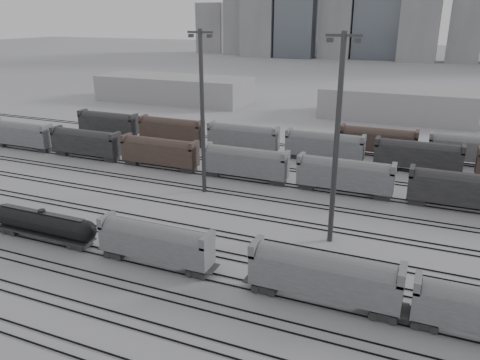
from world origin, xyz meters
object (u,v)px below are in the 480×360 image
at_px(tank_car_b, 43,223).
at_px(light_mast_c, 337,137).
at_px(hopper_car_b, 324,274).
at_px(hopper_car_a, 155,241).

distance_m(tank_car_b, light_mast_c, 37.64).
bearing_deg(hopper_car_b, tank_car_b, 180.00).
height_order(tank_car_b, hopper_car_a, hopper_car_a).
bearing_deg(tank_car_b, light_mast_c, 22.38).
bearing_deg(hopper_car_b, hopper_car_a, 180.00).
height_order(hopper_car_a, hopper_car_b, hopper_car_b).
bearing_deg(hopper_car_a, hopper_car_b, 0.00).
relative_size(tank_car_b, hopper_car_b, 1.07).
relative_size(hopper_car_b, light_mast_c, 0.58).
distance_m(hopper_car_a, light_mast_c, 24.03).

